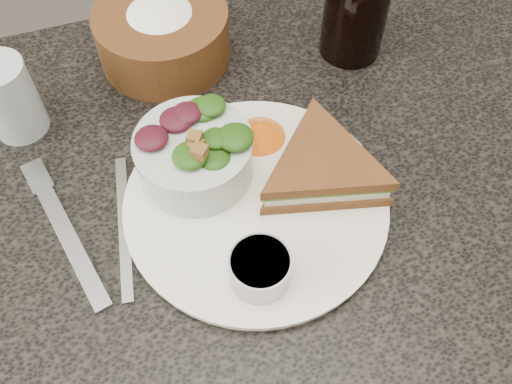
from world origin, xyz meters
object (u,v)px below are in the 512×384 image
object	(u,v)px
sandwich	(322,168)
dressing_ramekin	(260,269)
dining_table	(246,314)
dinner_plate	(256,204)
salad_bowl	(194,150)
water_glass	(9,98)
cola_glass	(356,7)
bread_basket	(162,27)

from	to	relation	value
sandwich	dressing_ramekin	xyz separation A→B (m)	(-0.10, -0.09, -0.00)
dining_table	dinner_plate	bearing A→B (deg)	-68.21
sandwich	salad_bowl	distance (m)	0.14
sandwich	dining_table	bearing A→B (deg)	-179.96
dressing_ramekin	water_glass	world-z (taller)	water_glass
salad_bowl	water_glass	distance (m)	0.23
cola_glass	water_glass	size ratio (longest dim) A/B	1.42
dining_table	sandwich	size ratio (longest dim) A/B	5.98
dining_table	cola_glass	bearing A→B (deg)	39.80
dressing_ramekin	bread_basket	xyz separation A→B (m)	(-0.01, 0.35, 0.02)
dining_table	sandwich	world-z (taller)	sandwich
sandwich	bread_basket	bearing A→B (deg)	127.40
cola_glass	dining_table	bearing A→B (deg)	-140.20
water_glass	dressing_ramekin	bearing A→B (deg)	-54.34
sandwich	water_glass	bearing A→B (deg)	161.06
dinner_plate	bread_basket	bearing A→B (deg)	98.07
salad_bowl	water_glass	size ratio (longest dim) A/B	1.32
dinner_plate	sandwich	xyz separation A→B (m)	(0.08, 0.00, 0.03)
salad_bowl	dressing_ramekin	xyz separation A→B (m)	(0.03, -0.15, -0.02)
dining_table	dressing_ramekin	bearing A→B (deg)	-97.91
dinner_plate	salad_bowl	world-z (taller)	salad_bowl
cola_glass	dressing_ramekin	bearing A→B (deg)	-128.16
salad_bowl	bread_basket	xyz separation A→B (m)	(0.01, 0.21, -0.00)
dining_table	cola_glass	world-z (taller)	cola_glass
dining_table	dressing_ramekin	distance (m)	0.42
salad_bowl	dinner_plate	bearing A→B (deg)	-49.59
dinner_plate	bread_basket	xyz separation A→B (m)	(-0.04, 0.27, 0.04)
salad_bowl	cola_glass	distance (m)	0.29
dinner_plate	dressing_ramekin	bearing A→B (deg)	-106.11
dining_table	water_glass	distance (m)	0.51
salad_bowl	water_glass	world-z (taller)	water_glass
dining_table	salad_bowl	xyz separation A→B (m)	(-0.04, 0.04, 0.43)
dressing_ramekin	cola_glass	size ratio (longest dim) A/B	0.45
sandwich	water_glass	world-z (taller)	water_glass
dinner_plate	sandwich	size ratio (longest dim) A/B	1.72
dressing_ramekin	bread_basket	bearing A→B (deg)	91.99
bread_basket	dining_table	bearing A→B (deg)	-83.40
dining_table	water_glass	xyz separation A→B (m)	(-0.22, 0.18, 0.42)
bread_basket	water_glass	world-z (taller)	same
dressing_ramekin	water_glass	bearing A→B (deg)	125.66
dressing_ramekin	bread_basket	size ratio (longest dim) A/B	0.36
water_glass	sandwich	bearing A→B (deg)	-32.63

